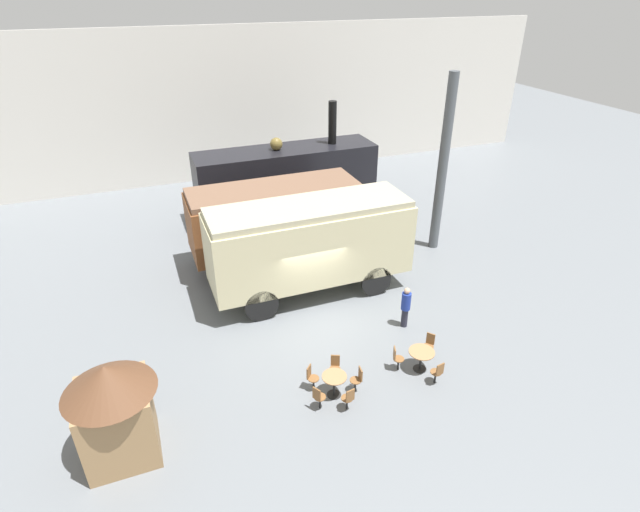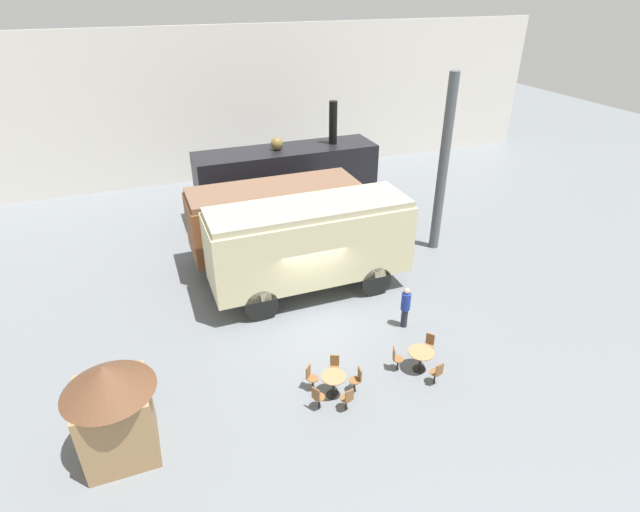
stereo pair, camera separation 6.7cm
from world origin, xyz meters
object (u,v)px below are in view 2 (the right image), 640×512
Objects in this scene: passenger_coach_wooden at (275,216)px; ticket_kiosk at (113,406)px; cafe_table_near at (421,356)px; steam_locomotive at (287,174)px; visitor_person at (405,306)px; cafe_chair_0 at (437,372)px; passenger_coach_vintage at (310,241)px; cafe_table_mid at (333,381)px.

ticket_kiosk is at bearing -128.41° from passenger_coach_wooden.
cafe_table_near is 9.23m from ticket_kiosk.
steam_locomotive is 11.24m from visitor_person.
ticket_kiosk is (-9.29, 0.82, 1.16)m from cafe_chair_0.
steam_locomotive is 11.12× the size of cafe_table_near.
ticket_kiosk is (-9.84, -2.22, 0.78)m from visitor_person.
passenger_coach_vintage is 4.46m from visitor_person.
steam_locomotive is 1.27× the size of passenger_coach_wooden.
passenger_coach_vintage is at bearing -80.78° from passenger_coach_wooden.
passenger_coach_wooden is 9.19m from cafe_table_near.
cafe_table_mid is (-2.84, -13.43, -1.69)m from steam_locomotive.
passenger_coach_wooden is 9.99m from cafe_chair_0.
passenger_coach_vintage reaches higher than passenger_coach_wooden.
cafe_chair_0 is 9.40m from ticket_kiosk.
steam_locomotive is 13.83m from cafe_table_mid.
passenger_coach_wooden is at bearing 104.30° from cafe_table_near.
cafe_table_mid reaches higher than cafe_table_near.
cafe_table_mid is at bearing -148.37° from visitor_person.
cafe_chair_0 is (2.36, -9.56, -1.66)m from passenger_coach_wooden.
cafe_table_near is at bearing -88.97° from steam_locomotive.
cafe_chair_0 is 3.12m from visitor_person.
steam_locomotive is at bearing -7.43° from cafe_chair_0.
cafe_table_near is 0.80m from cafe_chair_0.
passenger_coach_wooden reaches higher than cafe_chair_0.
cafe_chair_0 is (1.86, -6.51, -1.80)m from passenger_coach_vintage.
passenger_coach_wooden is 3.10m from passenger_coach_vintage.
ticket_kiosk is at bearing 76.02° from cafe_chair_0.
cafe_chair_0 is at bearing -74.01° from passenger_coach_vintage.
ticket_kiosk is at bearing 179.76° from cafe_table_near.
visitor_person is (0.68, 2.26, 0.31)m from cafe_table_near.
passenger_coach_wooden is at bearing 4.97° from cafe_chair_0.
visitor_person is (2.92, -6.52, -1.27)m from passenger_coach_wooden.
ticket_kiosk is at bearing -167.29° from visitor_person.
steam_locomotive is 5.72× the size of visitor_person.
passenger_coach_vintage is (0.50, -3.05, 0.15)m from passenger_coach_wooden.
cafe_table_mid is (-3.08, -0.06, -0.01)m from cafe_table_near.
passenger_coach_vintage reaches higher than visitor_person.
passenger_coach_vintage is 10.32× the size of cafe_table_mid.
visitor_person is at bearing 12.71° from ticket_kiosk.
visitor_person reaches higher than cafe_chair_0.
passenger_coach_wooden is 7.25m from visitor_person.
steam_locomotive reaches higher than cafe_table_mid.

